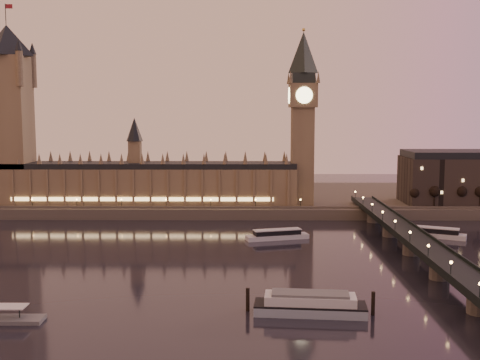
% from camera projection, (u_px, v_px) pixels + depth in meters
% --- Properties ---
extents(ground, '(700.00, 700.00, 0.00)m').
position_uv_depth(ground, '(196.00, 265.00, 242.87)').
color(ground, black).
rests_on(ground, ground).
extents(far_embankment, '(560.00, 130.00, 6.00)m').
position_uv_depth(far_embankment, '(260.00, 198.00, 406.18)').
color(far_embankment, '#423D35').
rests_on(far_embankment, ground).
extents(palace_of_westminster, '(180.00, 26.62, 52.00)m').
position_uv_depth(palace_of_westminster, '(145.00, 178.00, 360.82)').
color(palace_of_westminster, brown).
rests_on(palace_of_westminster, ground).
extents(victoria_tower, '(31.68, 31.68, 118.00)m').
position_uv_depth(victoria_tower, '(10.00, 104.00, 356.31)').
color(victoria_tower, brown).
rests_on(victoria_tower, ground).
extents(big_ben, '(17.68, 17.68, 104.00)m').
position_uv_depth(big_ben, '(303.00, 107.00, 355.23)').
color(big_ben, brown).
rests_on(big_ben, ground).
extents(westminster_bridge, '(13.20, 260.00, 15.30)m').
position_uv_depth(westminster_bridge, '(423.00, 252.00, 241.55)').
color(westminster_bridge, black).
rests_on(westminster_bridge, ground).
extents(bare_tree_0, '(5.80, 5.80, 11.79)m').
position_uv_depth(bare_tree_0, '(414.00, 193.00, 348.55)').
color(bare_tree_0, black).
rests_on(bare_tree_0, ground).
extents(bare_tree_1, '(5.80, 5.80, 11.79)m').
position_uv_depth(bare_tree_1, '(437.00, 193.00, 348.45)').
color(bare_tree_1, black).
rests_on(bare_tree_1, ground).
extents(bare_tree_2, '(5.80, 5.80, 11.79)m').
position_uv_depth(bare_tree_2, '(459.00, 193.00, 348.35)').
color(bare_tree_2, black).
rests_on(bare_tree_2, ground).
extents(cruise_boat_a, '(31.44, 14.69, 4.92)m').
position_uv_depth(cruise_boat_a, '(277.00, 235.00, 291.84)').
color(cruise_boat_a, silver).
rests_on(cruise_boat_a, ground).
extents(cruise_boat_b, '(28.13, 17.30, 5.11)m').
position_uv_depth(cruise_boat_b, '(437.00, 233.00, 295.55)').
color(cruise_boat_b, silver).
rests_on(cruise_boat_b, ground).
extents(moored_barge, '(39.56, 12.68, 7.28)m').
position_uv_depth(moored_barge, '(310.00, 304.00, 184.70)').
color(moored_barge, '#8597A9').
rests_on(moored_barge, ground).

